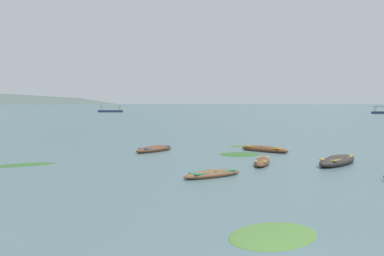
# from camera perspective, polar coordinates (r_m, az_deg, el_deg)

# --- Properties ---
(ground_plane) EXTENTS (6000.00, 6000.00, 0.00)m
(ground_plane) POSITION_cam_1_polar(r_m,az_deg,el_deg) (1506.86, 0.38, 3.36)
(ground_plane) COLOR #476066
(mountain_2) EXTENTS (2258.89, 2258.89, 618.49)m
(mountain_2) POSITION_cam_1_polar(r_m,az_deg,el_deg) (2161.11, -12.85, 11.54)
(mountain_2) COLOR #4C5B56
(mountain_2) RESTS_ON ground
(mountain_3) EXTENTS (1680.79, 1680.79, 474.20)m
(mountain_3) POSITION_cam_1_polar(r_m,az_deg,el_deg) (2426.44, 3.64, 9.01)
(mountain_3) COLOR #56665B
(mountain_3) RESTS_ON ground
(rowboat_0) EXTENTS (2.93, 3.54, 0.53)m
(rowboat_0) POSITION_cam_1_polar(r_m,az_deg,el_deg) (29.70, -4.89, -2.88)
(rowboat_0) COLOR brown
(rowboat_0) RESTS_ON ground
(rowboat_1) EXTENTS (1.61, 3.28, 0.48)m
(rowboat_1) POSITION_cam_1_polar(r_m,az_deg,el_deg) (23.72, 9.84, -4.57)
(rowboat_1) COLOR brown
(rowboat_1) RESTS_ON ground
(rowboat_4) EXTENTS (3.61, 3.95, 0.64)m
(rowboat_4) POSITION_cam_1_polar(r_m,az_deg,el_deg) (24.74, 19.56, -4.27)
(rowboat_4) COLOR #2D2826
(rowboat_4) RESTS_ON ground
(rowboat_5) EXTENTS (3.51, 3.37, 0.50)m
(rowboat_5) POSITION_cam_1_polar(r_m,az_deg,el_deg) (30.00, 10.14, -2.88)
(rowboat_5) COLOR brown
(rowboat_5) RESTS_ON ground
(rowboat_8) EXTENTS (3.12, 2.48, 0.40)m
(rowboat_8) POSITION_cam_1_polar(r_m,az_deg,el_deg) (19.57, 3.09, -6.31)
(rowboat_8) COLOR brown
(rowboat_8) RESTS_ON ground
(ferry_1) EXTENTS (8.72, 2.99, 2.54)m
(ferry_1) POSITION_cam_1_polar(r_m,az_deg,el_deg) (153.68, -10.81, 2.31)
(ferry_1) COLOR navy
(ferry_1) RESTS_ON ground
(weed_patch_0) EXTENTS (3.71, 2.76, 0.14)m
(weed_patch_0) POSITION_cam_1_polar(r_m,az_deg,el_deg) (24.95, -21.85, -4.72)
(weed_patch_0) COLOR #2D5628
(weed_patch_0) RESTS_ON ground
(weed_patch_2) EXTENTS (3.19, 3.07, 0.14)m
(weed_patch_2) POSITION_cam_1_polar(r_m,az_deg,el_deg) (27.95, 6.85, -3.64)
(weed_patch_2) COLOR #2D5628
(weed_patch_2) RESTS_ON ground
(weed_patch_3) EXTENTS (1.94, 1.62, 0.14)m
(weed_patch_3) POSITION_cam_1_polar(r_m,az_deg,el_deg) (33.17, 6.73, -2.51)
(weed_patch_3) COLOR #38662D
(weed_patch_3) RESTS_ON ground
(weed_patch_5) EXTENTS (3.36, 3.36, 0.14)m
(weed_patch_5) POSITION_cam_1_polar(r_m,az_deg,el_deg) (11.38, 11.36, -14.26)
(weed_patch_5) COLOR #477033
(weed_patch_5) RESTS_ON ground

